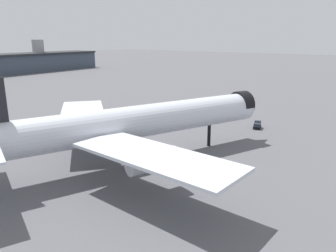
{
  "coord_description": "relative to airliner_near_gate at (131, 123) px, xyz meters",
  "views": [
    {
      "loc": [
        -46.31,
        -37.49,
        23.08
      ],
      "look_at": [
        3.44,
        0.98,
        6.04
      ],
      "focal_mm": 35.0,
      "sensor_mm": 36.0,
      "label": 1
    }
  ],
  "objects": [
    {
      "name": "ground",
      "position": [
        4.23,
        -3.8,
        -7.72
      ],
      "size": [
        900.0,
        900.0,
        0.0
      ],
      "primitive_type": "plane",
      "color": "#56565B"
    },
    {
      "name": "service_truck_front",
      "position": [
        37.63,
        11.3,
        -6.13
      ],
      "size": [
        2.78,
        5.59,
        3.0
      ],
      "rotation": [
        0.0,
        0.0,
        4.76
      ],
      "color": "black",
      "rests_on": "ground"
    },
    {
      "name": "baggage_tug_wing",
      "position": [
        37.81,
        -9.17,
        -6.75
      ],
      "size": [
        3.53,
        2.65,
        1.85
      ],
      "rotation": [
        0.0,
        0.0,
        0.3
      ],
      "color": "black",
      "rests_on": "ground"
    },
    {
      "name": "airliner_near_gate",
      "position": [
        0.0,
        0.0,
        0.0
      ],
      "size": [
        62.55,
        55.86,
        17.53
      ],
      "rotation": [
        0.0,
        0.0,
        -0.35
      ],
      "color": "silver",
      "rests_on": "ground"
    }
  ]
}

